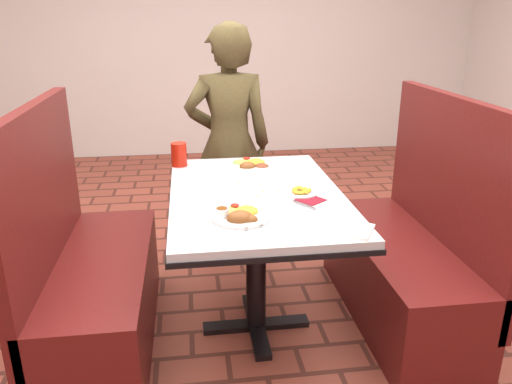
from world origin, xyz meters
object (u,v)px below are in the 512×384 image
Objects in this scene: booth_bench_right at (408,261)px; red_tumbler at (179,154)px; dining_table at (256,211)px; far_dinner_plate at (251,163)px; plantain_plate at (301,192)px; near_dinner_plate at (240,212)px; booth_bench_left at (91,282)px; diner_person at (229,145)px.

booth_bench_right is 1.35m from red_tumbler.
far_dinner_plate reaches higher than dining_table.
dining_table is 0.23m from plantain_plate.
booth_bench_right is 1.06m from near_dinner_plate.
near_dinner_plate is (0.69, -0.31, 0.45)m from booth_bench_left.
booth_bench_left is 9.34× the size of red_tumbler.
near_dinner_plate is at bearing -101.12° from far_dinner_plate.
booth_bench_right is at bearing 0.00° from dining_table.
diner_person is 11.71× the size of red_tumbler.
red_tumbler is (-0.36, 0.48, 0.16)m from dining_table.
near_dinner_plate is at bearing -140.38° from plantain_plate.
dining_table is 0.42m from far_dinner_plate.
booth_bench_right is at bearing 18.87° from near_dinner_plate.
near_dinner_plate reaches higher than dining_table.
booth_bench_left and booth_bench_right have the same top height.
dining_table is 0.86m from booth_bench_right.
booth_bench_right is (1.60, 0.00, 0.00)m from booth_bench_left.
far_dinner_plate is 0.40m from red_tumbler.
booth_bench_right is 0.97m from far_dinner_plate.
red_tumbler is (-0.25, 0.80, 0.04)m from near_dinner_plate.
booth_bench_left is 0.80× the size of diner_person.
booth_bench_left is at bearing 49.96° from diner_person.
dining_table is at bearing -94.27° from far_dinner_plate.
red_tumbler reaches higher than plantain_plate.
dining_table is at bearing 0.00° from booth_bench_left.
diner_person is 0.99m from plantain_plate.
far_dinner_plate is (0.83, 0.40, 0.44)m from booth_bench_left.
booth_bench_right reaches higher than far_dinner_plate.
booth_bench_right is at bearing 132.96° from diner_person.
red_tumbler is at bearing 136.37° from plantain_plate.
far_dinner_plate is at bearing 152.28° from booth_bench_right.
booth_bench_left is 0.81m from red_tumbler.
dining_table is at bearing 180.00° from booth_bench_right.
booth_bench_right is 1.31m from diner_person.
booth_bench_left is 1.09m from plantain_plate.
dining_table is 0.35m from near_dinner_plate.
plantain_plate is at bearing -175.04° from booth_bench_right.
red_tumbler is (-1.16, 0.48, 0.48)m from booth_bench_right.
dining_table is at bearing 70.45° from near_dinner_plate.
far_dinner_plate is at bearing 78.88° from near_dinner_plate.
diner_person is 1.21m from near_dinner_plate.
dining_table is 0.91m from diner_person.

